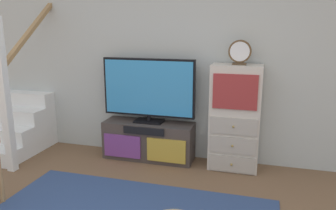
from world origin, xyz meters
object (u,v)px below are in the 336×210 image
Objects in this scene: side_cabinet at (235,118)px; desk_clock at (240,52)px; media_console at (149,141)px; television at (148,89)px.

side_cabinet is 0.77m from desk_clock.
side_cabinet is at bearing 0.54° from media_console.
television is 4.25× the size of desk_clock.
desk_clock is at bearing -36.06° from side_cabinet.
television reaches higher than side_cabinet.
desk_clock is (1.10, -0.03, 0.48)m from television.
side_cabinet is (1.08, -0.01, -0.29)m from television.
media_console is 1.60m from desk_clock.
television is 1.12m from side_cabinet.
desk_clock is at bearing -1.49° from television.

